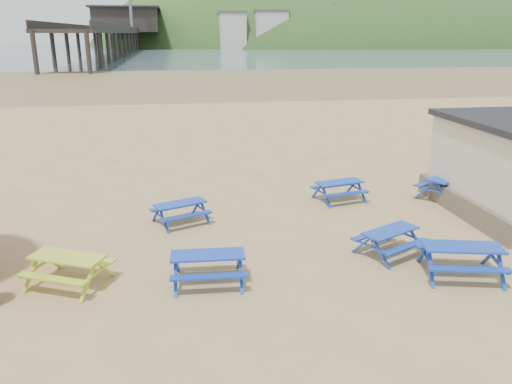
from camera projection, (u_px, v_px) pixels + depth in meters
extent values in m
plane|color=tan|center=(257.00, 241.00, 14.45)|extent=(400.00, 400.00, 0.00)
plane|color=olive|center=(190.00, 78.00, 66.16)|extent=(400.00, 400.00, 0.00)
plane|color=#435460|center=(179.00, 50.00, 174.30)|extent=(400.00, 400.00, 0.00)
cube|color=navy|center=(180.00, 203.00, 15.61)|extent=(1.72, 1.20, 0.04)
cube|color=navy|center=(174.00, 206.00, 16.12)|extent=(1.57, 0.83, 0.04)
cube|color=navy|center=(188.00, 216.00, 15.25)|extent=(1.57, 0.83, 0.04)
cube|color=navy|center=(340.00, 182.00, 17.72)|extent=(1.77, 1.01, 0.05)
cube|color=navy|center=(331.00, 185.00, 18.30)|extent=(1.68, 0.60, 0.05)
cube|color=navy|center=(348.00, 194.00, 17.31)|extent=(1.68, 0.60, 0.05)
cube|color=navy|center=(450.00, 177.00, 17.85)|extent=(2.17, 1.71, 0.06)
cube|color=navy|center=(432.00, 181.00, 18.45)|extent=(1.91, 1.27, 0.06)
cube|color=navy|center=(467.00, 190.00, 17.44)|extent=(1.91, 1.27, 0.06)
cube|color=navy|center=(208.00, 255.00, 11.85)|extent=(1.79, 0.78, 0.05)
cube|color=navy|center=(208.00, 255.00, 12.49)|extent=(1.77, 0.34, 0.05)
cube|color=navy|center=(208.00, 277.00, 11.38)|extent=(1.77, 0.34, 0.05)
cube|color=navy|center=(463.00, 247.00, 12.15)|extent=(2.01, 1.15, 0.05)
cube|color=navy|center=(454.00, 247.00, 12.84)|extent=(1.90, 0.69, 0.05)
cube|color=navy|center=(470.00, 269.00, 11.64)|extent=(1.90, 0.69, 0.05)
cube|color=navy|center=(391.00, 231.00, 13.39)|extent=(1.78, 1.32, 0.05)
cube|color=navy|center=(374.00, 233.00, 13.90)|extent=(1.59, 0.95, 0.05)
cube|color=navy|center=(407.00, 246.00, 13.04)|extent=(1.59, 0.95, 0.05)
cube|color=#95C022|center=(67.00, 257.00, 11.73)|extent=(1.88, 1.36, 0.05)
cube|color=#95C022|center=(83.00, 257.00, 12.35)|extent=(1.70, 0.97, 0.05)
cube|color=#95C022|center=(52.00, 279.00, 11.28)|extent=(1.70, 0.97, 0.05)
cube|color=black|center=(126.00, 32.00, 174.45)|extent=(9.00, 220.00, 0.60)
cube|color=black|center=(128.00, 21.00, 183.57)|extent=(22.00, 30.00, 8.00)
cube|color=black|center=(127.00, 8.00, 182.27)|extent=(24.00, 32.00, 0.60)
ellipsoid|color=#2D4C1E|center=(361.00, 66.00, 247.42)|extent=(264.00, 144.00, 108.00)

